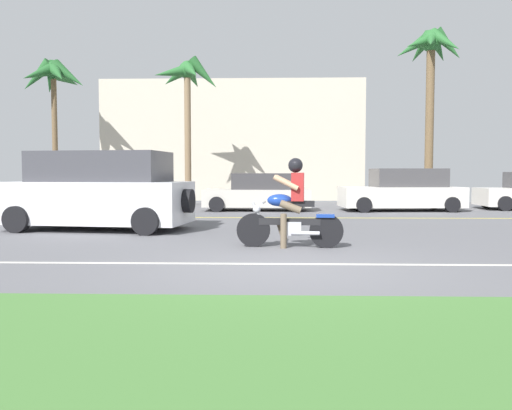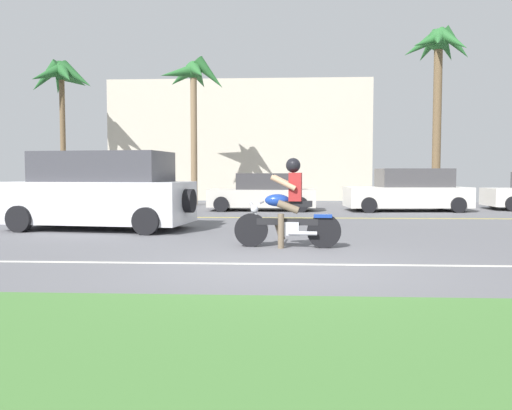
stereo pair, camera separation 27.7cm
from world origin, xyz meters
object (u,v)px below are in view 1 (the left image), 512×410
motorcyclist (291,210)px  motorcyclist_distant (113,200)px  parked_car_1 (259,193)px  palm_tree_1 (53,81)px  palm_tree_0 (187,82)px  parked_car_2 (403,191)px  palm_tree_2 (431,58)px  suv_nearby (99,192)px  parked_car_0 (97,192)px

motorcyclist → motorcyclist_distant: bearing=130.9°
parked_car_1 → palm_tree_1: bearing=155.5°
motorcyclist → motorcyclist_distant: (-5.27, 6.08, -0.15)m
parked_car_1 → palm_tree_0: bearing=135.2°
motorcyclist → parked_car_2: 10.93m
palm_tree_2 → motorcyclist_distant: bearing=-146.6°
suv_nearby → palm_tree_2: (11.32, 10.96, 5.59)m
motorcyclist → palm_tree_1: bearing=126.2°
motorcyclist → parked_car_0: bearing=125.6°
parked_car_0 → palm_tree_2: bearing=17.1°
suv_nearby → motorcyclist: bearing=-32.7°
parked_car_0 → parked_car_2: parked_car_2 is taller
palm_tree_0 → palm_tree_1: (-6.40, 1.19, 0.31)m
palm_tree_1 → motorcyclist_distant: (5.20, -8.19, -5.09)m
motorcyclist → palm_tree_1: palm_tree_1 is taller
parked_car_1 → motorcyclist: bearing=-85.0°
suv_nearby → motorcyclist_distant: 3.17m
parked_car_2 → palm_tree_1: 16.38m
parked_car_1 → palm_tree_2: palm_tree_2 is taller
parked_car_0 → palm_tree_1: palm_tree_1 is taller
parked_car_0 → palm_tree_0: palm_tree_0 is taller
parked_car_1 → palm_tree_1: 11.68m
palm_tree_0 → motorcyclist_distant: 8.56m
motorcyclist → motorcyclist_distant: 8.05m
parked_car_1 → palm_tree_2: 10.36m
palm_tree_2 → palm_tree_0: bearing=-175.3°
motorcyclist → palm_tree_0: bearing=107.3°
suv_nearby → palm_tree_1: 13.54m
parked_car_2 → parked_car_1: bearing=-179.6°
parked_car_2 → palm_tree_0: palm_tree_0 is taller
parked_car_1 → palm_tree_0: 6.51m
suv_nearby → parked_car_0: bearing=109.0°
palm_tree_0 → palm_tree_2: size_ratio=0.82×
parked_car_1 → parked_car_2: parked_car_2 is taller
palm_tree_2 → motorcyclist_distant: (-11.92, -7.87, -5.96)m
suv_nearby → parked_car_0: size_ratio=1.05×
parked_car_0 → motorcyclist: bearing=-54.4°
parked_car_2 → palm_tree_2: palm_tree_2 is taller
palm_tree_0 → motorcyclist_distant: (-1.20, -7.00, -4.78)m
palm_tree_1 → palm_tree_2: (17.12, -0.32, 0.87)m
palm_tree_0 → parked_car_2: bearing=-20.1°
palm_tree_1 → motorcyclist: bearing=-53.8°
suv_nearby → parked_car_1: (3.81, 6.91, -0.28)m
motorcyclist → suv_nearby: size_ratio=0.43×
suv_nearby → palm_tree_1: size_ratio=0.71×
parked_car_2 → motorcyclist: bearing=-114.6°
palm_tree_1 → parked_car_0: bearing=-52.5°
suv_nearby → motorcyclist_distant: size_ratio=2.98×
parked_car_1 → palm_tree_1: (-9.61, 4.38, 5.00)m
suv_nearby → parked_car_1: suv_nearby is taller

